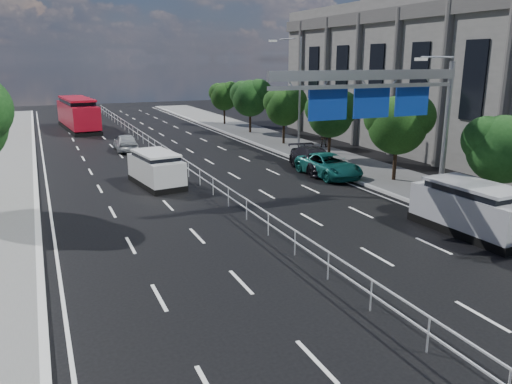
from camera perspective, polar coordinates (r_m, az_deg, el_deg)
ground at (r=14.67m, az=16.73°, el=-15.58°), size 160.00×160.00×0.00m
median_fence at (r=33.72m, az=-8.54°, el=3.17°), size 0.05×85.00×1.02m
overhead_gantry at (r=24.82m, az=14.68°, el=10.55°), size 10.24×0.38×7.45m
streetlight_far at (r=40.27m, az=4.66°, el=11.90°), size 2.78×2.40×9.00m
civic_hall at (r=45.06m, az=22.60°, el=12.51°), size 14.40×36.00×14.35m
far_tree_c at (r=26.01m, az=26.46°, el=4.81°), size 3.52×3.28×4.94m
far_tree_d at (r=31.25m, az=15.99°, el=7.73°), size 3.85×3.59×5.34m
far_tree_e at (r=37.30m, az=8.59°, el=9.00°), size 3.63×3.38×5.13m
far_tree_f at (r=43.81m, az=3.29°, el=9.91°), size 3.52×3.28×5.02m
far_tree_g at (r=50.56m, az=-0.62°, el=10.90°), size 3.96×3.69×5.45m
far_tree_h at (r=57.54m, az=-3.62°, el=11.03°), size 3.41×3.18×4.91m
white_minivan at (r=30.20m, az=-11.35°, el=2.59°), size 2.63×4.90×2.03m
red_bus at (r=56.97m, az=-19.71°, el=8.48°), size 3.60×11.49×3.38m
near_car_silver at (r=42.48m, az=-14.69°, el=5.52°), size 1.86×4.25×1.43m
near_car_dark at (r=71.48m, az=-19.75°, el=8.75°), size 1.80×4.32×1.39m
silver_minivan at (r=23.35m, az=23.47°, el=-1.78°), size 2.45×5.37×2.20m
parked_car_teal at (r=32.32m, az=8.31°, el=3.03°), size 2.57×5.27×1.44m
parked_car_dark at (r=33.82m, az=6.70°, el=3.71°), size 2.83×5.57×1.55m
pedestrian_a at (r=29.43m, az=24.39°, el=1.05°), size 0.67×0.62×1.55m
pedestrian_b at (r=42.55m, az=7.69°, el=6.25°), size 1.03×1.01×1.68m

